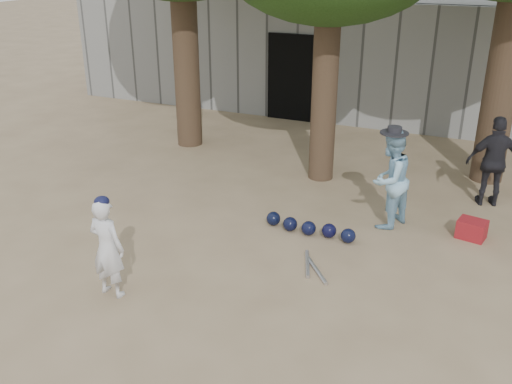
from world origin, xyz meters
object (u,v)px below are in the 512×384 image
at_px(spectator_blue, 390,180).
at_px(red_bag, 472,229).
at_px(boy_player, 107,248).
at_px(spectator_dark, 495,162).

relative_size(spectator_blue, red_bag, 3.82).
height_order(boy_player, spectator_dark, spectator_dark).
xyz_separation_m(boy_player, spectator_dark, (4.38, 4.98, 0.12)).
bearing_deg(red_bag, boy_player, -140.07).
bearing_deg(spectator_dark, red_bag, 67.64).
distance_m(spectator_dark, red_bag, 1.61).
distance_m(boy_player, spectator_dark, 6.63).
bearing_deg(spectator_dark, spectator_blue, 30.30).
bearing_deg(boy_player, red_bag, -136.89).
xyz_separation_m(boy_player, red_bag, (4.21, 3.52, -0.53)).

